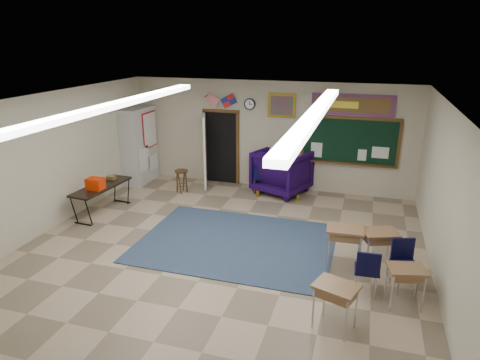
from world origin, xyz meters
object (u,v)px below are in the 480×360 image
(student_desk_front_left, at_px, (344,245))
(wingback_armchair, at_px, (282,171))
(wooden_stool, at_px, (182,181))
(folding_table, at_px, (102,198))
(student_desk_front_right, at_px, (378,248))

(student_desk_front_left, bearing_deg, wingback_armchair, 114.47)
(wooden_stool, bearing_deg, folding_table, -122.95)
(wingback_armchair, relative_size, student_desk_front_left, 1.65)
(folding_table, bearing_deg, student_desk_front_right, -2.91)
(wingback_armchair, distance_m, folding_table, 4.75)
(student_desk_front_right, distance_m, wooden_stool, 5.86)
(wingback_armchair, height_order, student_desk_front_left, wingback_armchair)
(student_desk_front_left, xyz_separation_m, student_desk_front_right, (0.61, 0.13, -0.02))
(wingback_armchair, bearing_deg, wooden_stool, 38.64)
(folding_table, relative_size, wooden_stool, 2.73)
(folding_table, bearing_deg, wooden_stool, 61.42)
(folding_table, bearing_deg, student_desk_front_left, -4.91)
(wingback_armchair, distance_m, student_desk_front_right, 4.37)
(wingback_armchair, bearing_deg, student_desk_front_left, 139.10)
(student_desk_front_left, bearing_deg, student_desk_front_right, 8.78)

